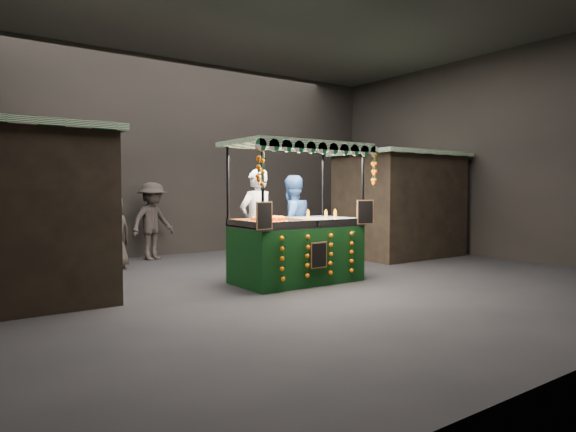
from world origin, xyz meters
TOP-DOWN VIEW (x-y plane):
  - ground at (0.00, 0.00)m, footprint 12.00×12.00m
  - market_hall at (0.00, 0.00)m, footprint 12.10×10.10m
  - neighbour_stall_left at (-4.40, 1.00)m, footprint 3.00×2.20m
  - neighbour_stall_right at (4.40, 1.50)m, footprint 3.00×2.20m
  - juice_stall at (0.14, 0.02)m, footprint 2.58×1.52m
  - vendor_grey at (-0.25, 0.82)m, footprint 0.81×0.60m
  - vendor_blue at (0.69, 1.00)m, footprint 0.96×0.75m
  - shopper_0 at (-4.10, 3.33)m, footprint 0.81×0.72m
  - shopper_1 at (4.04, 1.80)m, footprint 1.19×1.18m
  - shopper_2 at (-3.12, 3.34)m, footprint 0.93×0.42m
  - shopper_3 at (-0.97, 4.36)m, footprint 1.35×1.06m
  - shopper_4 at (-2.16, 3.37)m, footprint 0.86×0.68m

SIDE VIEW (x-z plane):
  - ground at x=0.00m, z-range 0.00..0.00m
  - juice_stall at x=0.14m, z-range -0.48..2.02m
  - shopper_4 at x=-2.16m, z-range 0.00..1.55m
  - shopper_2 at x=-3.12m, z-range 0.00..1.57m
  - shopper_3 at x=-0.97m, z-range 0.00..1.84m
  - shopper_0 at x=-4.10m, z-range 0.00..1.87m
  - shopper_1 at x=4.04m, z-range 0.00..1.94m
  - vendor_blue at x=0.69m, z-range 0.00..1.96m
  - vendor_grey at x=-0.25m, z-range 0.00..2.05m
  - neighbour_stall_left at x=-4.40m, z-range 0.01..2.61m
  - neighbour_stall_right at x=4.40m, z-range 0.01..2.61m
  - market_hall at x=0.00m, z-range 0.86..5.91m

